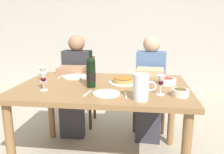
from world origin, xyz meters
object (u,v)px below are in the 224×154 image
(salad_bowl, at_px, (167,80))
(wine_glass_right_diner, at_px, (43,78))
(baked_tart, at_px, (123,80))
(diner_right, at_px, (150,83))
(dining_table, at_px, (103,95))
(diner_left, at_px, (76,81))
(wine_glass_centre, at_px, (43,72))
(dinner_plate_left_setting, at_px, (106,93))
(water_pitcher, at_px, (141,89))
(chair_right, at_px, (150,88))
(olive_bowl, at_px, (180,92))
(dinner_plate_right_setting, at_px, (75,77))
(wine_glass_left_diner, at_px, (161,81))
(wine_bottle, at_px, (91,72))
(chair_left, at_px, (80,85))

(salad_bowl, relative_size, wine_glass_right_diner, 1.12)
(baked_tart, distance_m, diner_right, 0.66)
(dining_table, relative_size, diner_left, 1.29)
(diner_right, bearing_deg, wine_glass_centre, 34.56)
(baked_tart, relative_size, dinner_plate_left_setting, 1.22)
(water_pitcher, xyz_separation_m, diner_right, (0.10, 1.04, -0.23))
(baked_tart, xyz_separation_m, salad_bowl, (0.39, 0.02, 0.01))
(wine_glass_right_diner, xyz_separation_m, chair_right, (0.90, 1.13, -0.37))
(olive_bowl, bearing_deg, water_pitcher, -156.12)
(olive_bowl, bearing_deg, salad_bowl, 100.89)
(water_pitcher, bearing_deg, salad_bowl, 64.49)
(dinner_plate_right_setting, bearing_deg, wine_glass_left_diner, -31.06)
(baked_tart, bearing_deg, chair_right, 71.12)
(dining_table, relative_size, wine_bottle, 4.76)
(salad_bowl, height_order, diner_left, diner_left)
(wine_glass_centre, relative_size, chair_left, 0.15)
(salad_bowl, bearing_deg, dining_table, -168.69)
(water_pitcher, bearing_deg, diner_right, 84.28)
(wine_glass_left_diner, bearing_deg, olive_bowl, -4.94)
(wine_glass_right_diner, xyz_separation_m, wine_glass_centre, (-0.13, 0.28, -0.01))
(dining_table, distance_m, diner_left, 0.81)
(wine_glass_centre, xyz_separation_m, chair_left, (0.12, 0.85, -0.36))
(wine_bottle, xyz_separation_m, chair_right, (0.54, 0.98, -0.40))
(baked_tart, xyz_separation_m, diner_left, (-0.62, 0.58, -0.17))
(chair_left, relative_size, diner_right, 0.75)
(salad_bowl, height_order, chair_right, chair_right)
(dinner_plate_left_setting, relative_size, diner_right, 0.18)
(wine_glass_right_diner, relative_size, chair_left, 0.17)
(dinner_plate_left_setting, xyz_separation_m, diner_right, (0.37, 0.94, -0.15))
(wine_glass_right_diner, relative_size, wine_glass_centre, 1.13)
(dining_table, distance_m, chair_right, 1.03)
(olive_bowl, bearing_deg, wine_glass_centre, 166.24)
(olive_bowl, distance_m, dinner_plate_right_setting, 1.09)
(dinner_plate_left_setting, distance_m, chair_left, 1.31)
(salad_bowl, distance_m, diner_left, 1.17)
(wine_glass_centre, xyz_separation_m, dinner_plate_left_setting, (0.65, -0.32, -0.09))
(wine_glass_left_diner, distance_m, diner_right, 0.93)
(diner_left, height_order, chair_right, diner_left)
(baked_tart, distance_m, wine_glass_centre, 0.76)
(wine_glass_centre, bearing_deg, baked_tart, 2.55)
(wine_bottle, height_order, salad_bowl, wine_bottle)
(dinner_plate_left_setting, relative_size, chair_left, 0.24)
(wine_glass_right_diner, distance_m, dinner_plate_left_setting, 0.53)
(salad_bowl, xyz_separation_m, wine_glass_left_diner, (-0.08, -0.34, 0.08))
(baked_tart, height_order, chair_right, chair_right)
(chair_right, bearing_deg, salad_bowl, 101.51)
(olive_bowl, bearing_deg, dining_table, 159.69)
(baked_tart, bearing_deg, olive_bowl, -35.80)
(diner_left, distance_m, chair_right, 0.94)
(wine_glass_right_diner, bearing_deg, olive_bowl, -0.77)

